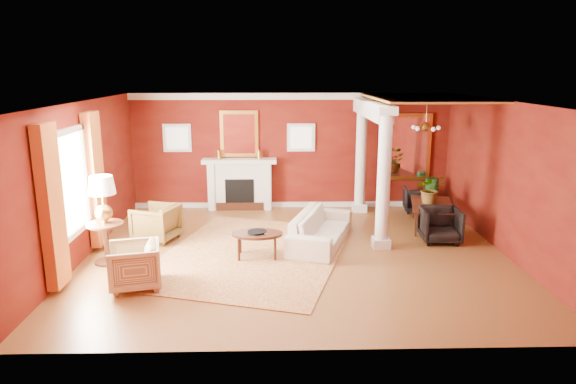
{
  "coord_description": "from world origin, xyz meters",
  "views": [
    {
      "loc": [
        -0.4,
        -9.36,
        3.49
      ],
      "look_at": [
        -0.16,
        0.33,
        1.15
      ],
      "focal_mm": 32.0,
      "sensor_mm": 36.0,
      "label": 1
    }
  ],
  "objects_px": {
    "armchair_leopard": "(156,221)",
    "armchair_stripe": "(134,264)",
    "coffee_table": "(257,235)",
    "dining_table": "(433,209)",
    "sofa": "(321,223)",
    "side_table": "(103,204)"
  },
  "relations": [
    {
      "from": "armchair_stripe",
      "to": "side_table",
      "type": "relative_size",
      "value": 0.5
    },
    {
      "from": "armchair_stripe",
      "to": "coffee_table",
      "type": "bearing_deg",
      "value": 110.78
    },
    {
      "from": "sofa",
      "to": "side_table",
      "type": "relative_size",
      "value": 1.37
    },
    {
      "from": "armchair_leopard",
      "to": "coffee_table",
      "type": "distance_m",
      "value": 2.38
    },
    {
      "from": "armchair_stripe",
      "to": "dining_table",
      "type": "relative_size",
      "value": 0.52
    },
    {
      "from": "sofa",
      "to": "dining_table",
      "type": "relative_size",
      "value": 1.43
    },
    {
      "from": "coffee_table",
      "to": "side_table",
      "type": "height_order",
      "value": "side_table"
    },
    {
      "from": "dining_table",
      "to": "coffee_table",
      "type": "bearing_deg",
      "value": 127.29
    },
    {
      "from": "sofa",
      "to": "dining_table",
      "type": "xyz_separation_m",
      "value": [
        2.61,
        1.03,
        -0.0
      ]
    },
    {
      "from": "coffee_table",
      "to": "dining_table",
      "type": "relative_size",
      "value": 0.61
    },
    {
      "from": "armchair_leopard",
      "to": "armchair_stripe",
      "type": "relative_size",
      "value": 1.01
    },
    {
      "from": "armchair_leopard",
      "to": "coffee_table",
      "type": "relative_size",
      "value": 0.86
    },
    {
      "from": "side_table",
      "to": "armchair_leopard",
      "type": "bearing_deg",
      "value": 63.87
    },
    {
      "from": "coffee_table",
      "to": "dining_table",
      "type": "bearing_deg",
      "value": 24.4
    },
    {
      "from": "coffee_table",
      "to": "side_table",
      "type": "distance_m",
      "value": 2.84
    },
    {
      "from": "sofa",
      "to": "coffee_table",
      "type": "relative_size",
      "value": 2.34
    },
    {
      "from": "side_table",
      "to": "armchair_stripe",
      "type": "bearing_deg",
      "value": -54.22
    },
    {
      "from": "armchair_leopard",
      "to": "side_table",
      "type": "bearing_deg",
      "value": -6.96
    },
    {
      "from": "armchair_stripe",
      "to": "coffee_table",
      "type": "height_order",
      "value": "armchair_stripe"
    },
    {
      "from": "sofa",
      "to": "armchair_stripe",
      "type": "bearing_deg",
      "value": 140.7
    },
    {
      "from": "side_table",
      "to": "dining_table",
      "type": "distance_m",
      "value": 6.94
    },
    {
      "from": "side_table",
      "to": "dining_table",
      "type": "xyz_separation_m",
      "value": [
        6.62,
        1.96,
        -0.68
      ]
    }
  ]
}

